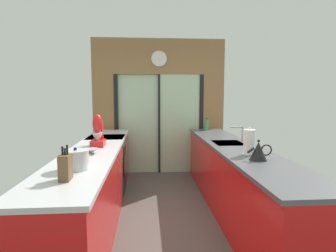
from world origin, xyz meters
TOP-DOWN VIEW (x-y plane):
  - ground_plane at (0.00, 0.60)m, footprint 5.04×7.60m
  - back_wall_unit at (0.00, 2.40)m, footprint 2.64×0.12m
  - left_counter_run at (-0.91, 0.13)m, footprint 0.62×3.80m
  - right_counter_run at (0.91, 0.30)m, footprint 0.62×3.80m
  - sink_faucet at (1.05, 0.55)m, footprint 0.19×0.02m
  - oven_range at (-0.91, 1.25)m, footprint 0.60×0.60m
  - mixing_bowl_near at (-0.89, -0.46)m, footprint 0.15×0.15m
  - mixing_bowl_far at (-0.89, -0.07)m, footprint 0.19×0.19m
  - knife_block at (-0.89, -1.06)m, footprint 0.08×0.14m
  - stand_mixer at (-0.89, 0.42)m, footprint 0.17×0.27m
  - stock_pot at (-0.89, -0.74)m, footprint 0.24×0.24m
  - kettle at (0.89, -0.51)m, footprint 0.26×0.18m
  - soap_bottle at (0.89, 1.96)m, footprint 0.06×0.06m
  - paper_towel_roll at (0.89, -0.25)m, footprint 0.14×0.14m

SIDE VIEW (x-z plane):
  - ground_plane at x=0.00m, z-range -0.02..0.00m
  - oven_range at x=-0.91m, z-range 0.00..0.92m
  - right_counter_run at x=0.91m, z-range 0.00..0.92m
  - left_counter_run at x=-0.91m, z-range 0.01..0.93m
  - mixing_bowl_far at x=-0.89m, z-range 0.92..0.98m
  - mixing_bowl_near at x=-0.89m, z-range 0.92..0.99m
  - stock_pot at x=-0.89m, z-range 0.91..1.11m
  - kettle at x=0.89m, z-range 0.91..1.12m
  - soap_bottle at x=0.89m, z-range 0.90..1.13m
  - knife_block at x=-0.89m, z-range 0.88..1.17m
  - paper_towel_roll at x=0.89m, z-range 0.90..1.22m
  - sink_faucet at x=1.05m, z-range 0.96..1.19m
  - stand_mixer at x=-0.89m, z-range 0.87..1.29m
  - back_wall_unit at x=0.00m, z-range 0.18..2.88m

